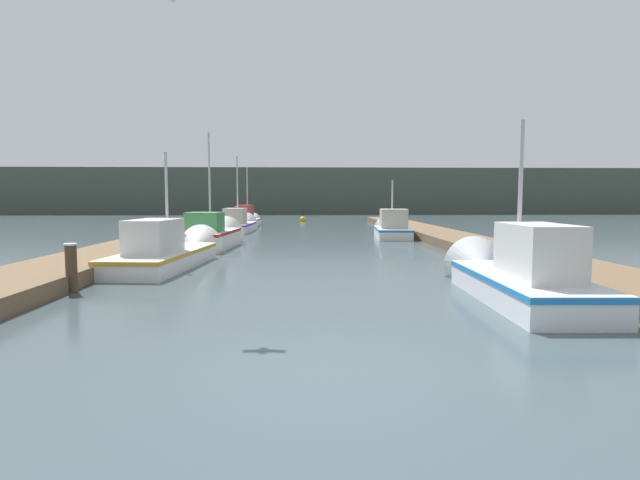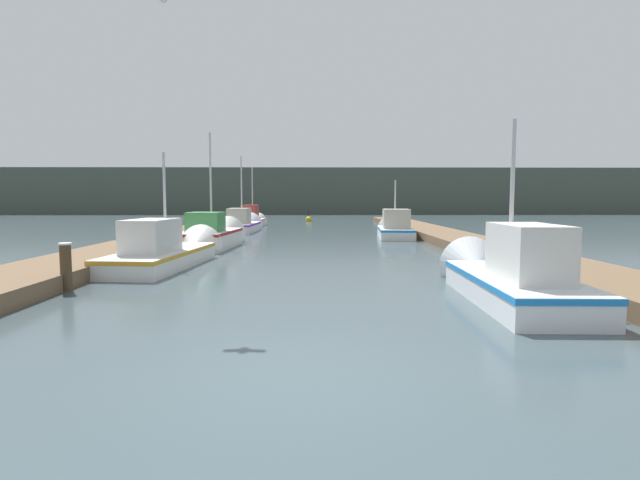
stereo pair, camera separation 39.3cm
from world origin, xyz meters
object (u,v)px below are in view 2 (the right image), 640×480
fishing_boat_1 (171,251)px  channel_buoy (309,219)px  fishing_boat_0 (505,275)px  fishing_boat_4 (243,224)px  mooring_piling_0 (242,215)px  fishing_boat_5 (253,220)px  mooring_piling_1 (66,267)px  fishing_boat_3 (394,228)px  fishing_boat_2 (214,235)px

fishing_boat_1 → channel_buoy: 26.77m
fishing_boat_0 → fishing_boat_4: 20.97m
fishing_boat_1 → mooring_piling_0: fishing_boat_1 is taller
fishing_boat_5 → mooring_piling_0: fishing_boat_5 is taller
fishing_boat_1 → channel_buoy: (3.90, 26.48, -0.25)m
fishing_boat_5 → mooring_piling_1: (-1.09, -23.96, 0.08)m
fishing_boat_5 → fishing_boat_0: bearing=-69.6°
fishing_boat_1 → fishing_boat_5: fishing_boat_5 is taller
fishing_boat_1 → mooring_piling_0: (-1.10, 22.95, 0.27)m
fishing_boat_3 → fishing_boat_5: fishing_boat_5 is taller
fishing_boat_1 → mooring_piling_0: 22.98m
mooring_piling_1 → fishing_boat_5: bearing=87.4°
fishing_boat_1 → channel_buoy: fishing_boat_1 is taller
fishing_boat_3 → fishing_boat_4: fishing_boat_4 is taller
fishing_boat_0 → mooring_piling_0: bearing=110.1°
mooring_piling_0 → mooring_piling_1: 27.30m
mooring_piling_1 → mooring_piling_0: bearing=90.2°
fishing_boat_0 → fishing_boat_2: (-7.82, 10.28, 0.02)m
mooring_piling_1 → fishing_boat_2: bearing=82.7°
fishing_boat_1 → fishing_boat_2: size_ratio=1.26×
fishing_boat_2 → mooring_piling_1: size_ratio=4.85×
fishing_boat_1 → mooring_piling_1: bearing=-97.5°
channel_buoy → fishing_boat_1: bearing=-98.4°
mooring_piling_0 → channel_buoy: mooring_piling_0 is taller
fishing_boat_4 → fishing_boat_5: 5.27m
fishing_boat_2 → channel_buoy: (3.66, 21.28, -0.31)m
fishing_boat_0 → fishing_boat_1: fishing_boat_0 is taller
fishing_boat_5 → fishing_boat_2: bearing=-86.9°
fishing_boat_3 → channel_buoy: (-4.40, 16.62, -0.29)m
fishing_boat_0 → fishing_boat_3: 14.94m
fishing_boat_0 → fishing_boat_1: bearing=149.8°
fishing_boat_3 → fishing_boat_4: bearing=156.0°
fishing_boat_4 → mooring_piling_0: fishing_boat_4 is taller
fishing_boat_0 → channel_buoy: (-4.16, 31.56, -0.29)m
fishing_boat_1 → fishing_boat_4: 14.35m
fishing_boat_0 → fishing_boat_5: 25.94m
fishing_boat_2 → mooring_piling_1: fishing_boat_2 is taller
channel_buoy → mooring_piling_0: bearing=-144.8°
fishing_boat_5 → mooring_piling_0: 3.55m
fishing_boat_0 → mooring_piling_0: size_ratio=4.04×
fishing_boat_1 → mooring_piling_0: size_ratio=4.74×
fishing_boat_1 → fishing_boat_3: (8.30, 9.87, 0.04)m
fishing_boat_2 → fishing_boat_3: 9.32m
mooring_piling_1 → channel_buoy: (4.89, 30.83, -0.37)m
fishing_boat_3 → mooring_piling_1: size_ratio=4.66×
fishing_boat_0 → mooring_piling_1: 9.07m
fishing_boat_1 → mooring_piling_1: 4.46m
mooring_piling_0 → fishing_boat_3: bearing=-54.3°
fishing_boat_4 → fishing_boat_5: bearing=93.1°
fishing_boat_2 → fishing_boat_4: bearing=95.0°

